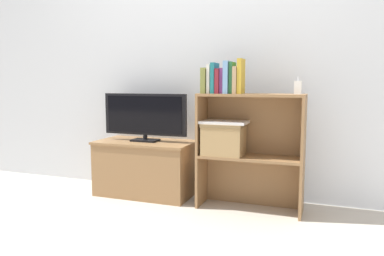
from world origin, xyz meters
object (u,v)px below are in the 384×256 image
object	(u,v)px
book_maroon	(219,81)
book_skyblue	(228,77)
book_plum	(223,81)
book_ivory	(210,79)
book_mustard	(241,76)
tv_stand	(146,168)
tv	(145,116)
storage_basket_left	(224,138)
baby_monitor	(298,87)
book_teal	(215,78)
book_tan	(236,80)
laptop	(224,122)
book_olive	(206,81)
book_forest	(232,78)

from	to	relation	value
book_maroon	book_skyblue	world-z (taller)	book_skyblue
book_plum	book_maroon	bearing A→B (deg)	180.00
book_ivory	book_mustard	xyz separation A→B (m)	(0.23, 0.00, 0.02)
tv_stand	book_ivory	world-z (taller)	book_ivory
tv	book_ivory	xyz separation A→B (m)	(0.60, -0.10, 0.30)
tv	book_maroon	xyz separation A→B (m)	(0.67, -0.10, 0.28)
storage_basket_left	baby_monitor	bearing A→B (deg)	1.63
book_mustard	baby_monitor	xyz separation A→B (m)	(0.40, 0.03, -0.08)
book_teal	book_maroon	bearing A→B (deg)	0.00
book_plum	book_tan	distance (m)	0.10
baby_monitor	book_skyblue	bearing A→B (deg)	-176.48
book_plum	laptop	size ratio (longest dim) A/B	0.53
book_ivory	book_teal	world-z (taller)	book_teal
book_ivory	book_maroon	xyz separation A→B (m)	(0.07, 0.00, -0.02)
tv_stand	book_tan	xyz separation A→B (m)	(0.80, -0.10, 0.74)
book_skyblue	tv	bearing A→B (deg)	172.04
book_plum	book_skyblue	xyz separation A→B (m)	(0.03, -0.00, 0.03)
book_olive	book_maroon	bearing A→B (deg)	0.00
book_ivory	laptop	bearing A→B (deg)	8.53
tv	book_mustard	bearing A→B (deg)	-7.03
tv	book_maroon	size ratio (longest dim) A/B	4.08
book_ivory	book_maroon	distance (m)	0.07
baby_monitor	book_olive	bearing A→B (deg)	-177.38
book_maroon	book_ivory	bearing A→B (deg)	180.00
tv_stand	book_plum	distance (m)	1.02
book_olive	book_maroon	world-z (taller)	book_olive
book_forest	book_tan	size ratio (longest dim) A/B	1.16
tv	book_tan	world-z (taller)	book_tan
tv_stand	tv	distance (m)	0.44
tv_stand	book_forest	world-z (taller)	book_forest
book_teal	baby_monitor	world-z (taller)	book_teal
tv_stand	book_ivory	distance (m)	0.96
laptop	book_tan	bearing A→B (deg)	-9.33
book_olive	book_teal	xyz separation A→B (m)	(0.07, 0.00, 0.02)
book_teal	book_mustard	size ratio (longest dim) A/B	0.90
book_ivory	book_mustard	bearing A→B (deg)	0.00
book_skyblue	baby_monitor	distance (m)	0.50
book_maroon	baby_monitor	size ratio (longest dim) A/B	1.49
book_skyblue	book_mustard	bearing A→B (deg)	0.00
tv_stand	book_mustard	world-z (taller)	book_mustard
tv	book_plum	distance (m)	0.77
storage_basket_left	book_skyblue	bearing A→B (deg)	-27.50
book_ivory	tv_stand	bearing A→B (deg)	170.17
book_plum	book_ivory	bearing A→B (deg)	180.00
tv_stand	book_maroon	bearing A→B (deg)	-8.83
book_plum	book_mustard	distance (m)	0.14
tv_stand	tv	size ratio (longest dim) A/B	1.11
book_olive	book_plum	bearing A→B (deg)	0.00
book_olive	storage_basket_left	bearing A→B (deg)	6.32
tv_stand	book_olive	size ratio (longest dim) A/B	4.35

